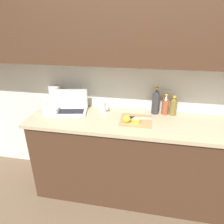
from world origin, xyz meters
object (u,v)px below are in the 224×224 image
lemon_half_cut (136,121)px  paper_towel_roll (56,96)px  bowl_white (51,110)px  laptop (72,107)px  cutting_board (136,121)px  knife (133,117)px  measuring_cup (103,107)px  bottle_green_soda (173,106)px  bottle_water_clear (156,102)px  bottle_oil_tall (165,105)px  lemon_whole_beside (127,119)px

lemon_half_cut → paper_towel_roll: size_ratio=0.31×
bowl_white → paper_towel_roll: bearing=98.3°
laptop → cutting_board: 0.70m
knife → measuring_cup: (-0.33, 0.12, 0.04)m
lemon_half_cut → bottle_green_soda: 0.45m
lemon_half_cut → bottle_water_clear: bearing=56.4°
lemon_half_cut → bottle_water_clear: size_ratio=0.26×
bottle_oil_tall → paper_towel_roll: (-1.20, -0.01, 0.02)m
knife → bottle_green_soda: bottle_green_soda is taller
measuring_cup → bowl_white: size_ratio=0.62×
bowl_white → bottle_oil_tall: bearing=10.0°
bottle_oil_tall → bottle_water_clear: bearing=-180.0°
lemon_whole_beside → paper_towel_roll: bearing=162.4°
knife → bottle_oil_tall: 0.37m
lemon_whole_beside → paper_towel_roll: 0.88m
laptop → paper_towel_roll: size_ratio=1.51×
bottle_green_soda → bottle_water_clear: size_ratio=0.73×
knife → lemon_whole_beside: 0.11m
laptop → bowl_white: 0.22m
lemon_half_cut → bowl_white: size_ratio=0.43×
knife → bowl_white: 0.85m
bottle_green_soda → measuring_cup: bearing=-174.8°
laptop → measuring_cup: bearing=-2.3°
bowl_white → lemon_half_cut: bearing=-3.9°
lemon_whole_beside → bowl_white: size_ratio=0.40×
measuring_cup → lemon_whole_beside: bearing=-36.9°
cutting_board → lemon_whole_beside: size_ratio=4.39×
measuring_cup → bottle_water_clear: bearing=6.9°
paper_towel_roll → cutting_board: bearing=-12.7°
cutting_board → bottle_green_soda: bottle_green_soda is taller
cutting_board → lemon_half_cut: lemon_half_cut is taller
bottle_oil_tall → lemon_half_cut: bearing=-136.0°
cutting_board → paper_towel_roll: (-0.92, 0.21, 0.12)m
lemon_half_cut → paper_towel_roll: (-0.92, 0.25, 0.09)m
cutting_board → bottle_oil_tall: bearing=38.1°
measuring_cup → bottle_oil_tall: bearing=5.9°
cutting_board → lemon_whole_beside: bearing=-146.3°
lemon_whole_beside → bowl_white: (-0.80, 0.07, -0.01)m
bottle_oil_tall → paper_towel_roll: size_ratio=0.93×
lemon_whole_beside → bottle_green_soda: 0.53m
bottle_oil_tall → bowl_white: size_ratio=1.27×
lemon_half_cut → lemon_whole_beside: bearing=-173.7°
laptop → lemon_whole_beside: laptop is taller
bottle_green_soda → bottle_oil_tall: size_ratio=0.93×
bottle_green_soda → laptop: bearing=-173.5°
knife → bottle_green_soda: 0.44m
lemon_whole_beside → paper_towel_roll: (-0.83, 0.26, 0.08)m
knife → bottle_oil_tall: bearing=22.4°
cutting_board → bottle_oil_tall: size_ratio=1.37×
lemon_half_cut → bowl_white: (-0.89, 0.06, 0.01)m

